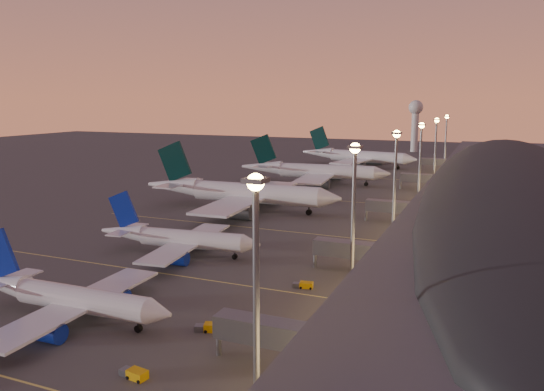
# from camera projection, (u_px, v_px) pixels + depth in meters

# --- Properties ---
(ground) EXTENTS (700.00, 700.00, 0.00)m
(ground) POSITION_uv_depth(u_px,v_px,m) (176.00, 266.00, 106.63)
(ground) COLOR #474442
(airliner_narrow_south) EXTENTS (36.87, 32.85, 13.20)m
(airliner_narrow_south) POSITION_uv_depth(u_px,v_px,m) (67.00, 298.00, 80.29)
(airliner_narrow_south) COLOR silver
(airliner_narrow_south) RESTS_ON ground
(airliner_narrow_north) EXTENTS (37.47, 33.66, 13.38)m
(airliner_narrow_north) POSITION_uv_depth(u_px,v_px,m) (178.00, 239.00, 114.09)
(airliner_narrow_north) COLOR silver
(airliner_narrow_north) RESTS_ON ground
(airliner_wide_near) EXTENTS (63.44, 57.74, 20.32)m
(airliner_wide_near) POSITION_uv_depth(u_px,v_px,m) (239.00, 193.00, 160.11)
(airliner_wide_near) COLOR silver
(airliner_wide_near) RESTS_ON ground
(airliner_wide_mid) EXTENTS (60.26, 55.14, 19.27)m
(airliner_wide_mid) POSITION_uv_depth(u_px,v_px,m) (314.00, 171.00, 209.80)
(airliner_wide_mid) COLOR silver
(airliner_wide_mid) RESTS_ON ground
(airliner_wide_far) EXTENTS (60.82, 56.06, 19.50)m
(airliner_wide_far) POSITION_uv_depth(u_px,v_px,m) (357.00, 156.00, 263.49)
(airliner_wide_far) COLOR silver
(airliner_wide_far) RESTS_ON ground
(terminal_building) EXTENTS (56.35, 255.00, 17.46)m
(terminal_building) POSITION_uv_depth(u_px,v_px,m) (508.00, 188.00, 147.18)
(terminal_building) COLOR #4A4A4F
(terminal_building) RESTS_ON ground
(light_masts) EXTENTS (2.20, 217.20, 25.90)m
(light_masts) POSITION_uv_depth(u_px,v_px,m) (411.00, 155.00, 148.69)
(light_masts) COLOR slate
(light_masts) RESTS_ON ground
(radar_tower) EXTENTS (9.00, 9.00, 32.50)m
(radar_tower) POSITION_uv_depth(u_px,v_px,m) (415.00, 117.00, 334.67)
(radar_tower) COLOR silver
(radar_tower) RESTS_ON ground
(lane_markings) EXTENTS (90.00, 180.36, 0.00)m
(lane_markings) POSITION_uv_depth(u_px,v_px,m) (258.00, 224.00, 142.90)
(lane_markings) COLOR #D8C659
(lane_markings) RESTS_ON ground
(baggage_tug_a) EXTENTS (3.85, 1.97, 1.10)m
(baggage_tug_a) POSITION_uv_depth(u_px,v_px,m) (134.00, 374.00, 63.73)
(baggage_tug_a) COLOR #D79A07
(baggage_tug_a) RESTS_ON ground
(baggage_tug_b) EXTENTS (4.20, 2.71, 1.17)m
(baggage_tug_b) POSITION_uv_depth(u_px,v_px,m) (210.00, 327.00, 76.58)
(baggage_tug_b) COLOR #D79A07
(baggage_tug_b) RESTS_ON ground
(baggage_tug_c) EXTENTS (3.75, 2.00, 1.06)m
(baggage_tug_c) POSITION_uv_depth(u_px,v_px,m) (304.00, 285.00, 94.19)
(baggage_tug_c) COLOR #D79A07
(baggage_tug_c) RESTS_ON ground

